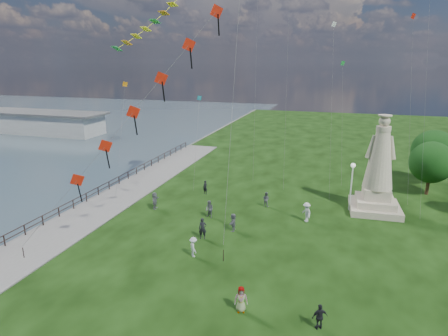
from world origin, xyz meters
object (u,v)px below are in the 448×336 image
(pier_pavilion, at_px, (37,122))
(person_5, at_px, (155,201))
(person_9, at_px, (385,208))
(person_11, at_px, (233,222))
(person_2, at_px, (193,247))
(person_8, at_px, (306,212))
(lamppost, at_px, (352,176))
(person_0, at_px, (203,229))
(person_1, at_px, (209,209))
(person_6, at_px, (205,187))
(person_4, at_px, (241,299))
(person_7, at_px, (266,199))
(statue, at_px, (378,176))
(person_3, at_px, (320,317))

(pier_pavilion, xyz_separation_m, person_5, (43.16, -31.45, -0.99))
(pier_pavilion, xyz_separation_m, person_9, (64.42, -26.65, -1.05))
(person_11, bearing_deg, person_2, -21.60)
(person_2, xyz_separation_m, person_8, (7.35, 8.84, 0.13))
(lamppost, xyz_separation_m, person_11, (-9.48, -7.74, -2.63))
(person_0, height_order, person_2, person_0)
(lamppost, height_order, person_1, lamppost)
(person_1, xyz_separation_m, person_6, (-2.55, 5.92, -0.07))
(person_2, bearing_deg, person_4, -172.69)
(pier_pavilion, height_order, person_4, pier_pavilion)
(person_2, relative_size, person_4, 0.96)
(person_1, relative_size, person_7, 1.10)
(person_1, bearing_deg, person_8, 37.20)
(pier_pavilion, relative_size, person_7, 20.09)
(person_2, bearing_deg, pier_pavilion, 15.27)
(person_7, height_order, person_9, person_9)
(person_2, distance_m, person_7, 11.82)
(person_6, xyz_separation_m, person_11, (5.39, -7.91, 0.02))
(lamppost, height_order, person_5, lamppost)
(statue, xyz_separation_m, person_11, (-11.81, -8.24, -2.73))
(pier_pavilion, relative_size, person_3, 19.95)
(statue, relative_size, person_1, 5.63)
(person_3, xyz_separation_m, person_7, (-6.15, 16.64, -0.00))
(person_0, height_order, person_11, person_0)
(person_3, height_order, person_9, person_9)
(lamppost, bearing_deg, person_5, -163.78)
(lamppost, xyz_separation_m, person_4, (-6.14, -17.91, -2.60))
(person_7, height_order, person_11, person_11)
(person_5, height_order, person_11, person_5)
(person_0, bearing_deg, person_6, 90.18)
(statue, height_order, person_0, statue)
(person_0, xyz_separation_m, person_7, (3.55, 8.46, -0.13))
(pier_pavilion, height_order, person_5, pier_pavilion)
(pier_pavilion, distance_m, person_1, 58.46)
(person_2, height_order, person_11, person_11)
(person_2, relative_size, person_9, 0.97)
(person_4, bearing_deg, person_0, 105.42)
(statue, xyz_separation_m, person_7, (-10.22, -1.94, -2.75))
(person_4, bearing_deg, person_5, 115.37)
(person_3, distance_m, person_9, 18.28)
(person_0, relative_size, person_7, 1.18)
(lamppost, bearing_deg, person_8, -133.06)
(lamppost, distance_m, person_8, 6.01)
(person_11, bearing_deg, person_0, -46.30)
(person_4, height_order, person_6, person_4)
(person_4, bearing_deg, person_2, 116.08)
(pier_pavilion, distance_m, person_9, 69.72)
(person_3, bearing_deg, lamppost, -124.75)
(person_1, distance_m, person_2, 7.19)
(person_0, xyz_separation_m, person_1, (-0.88, 4.16, -0.06))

